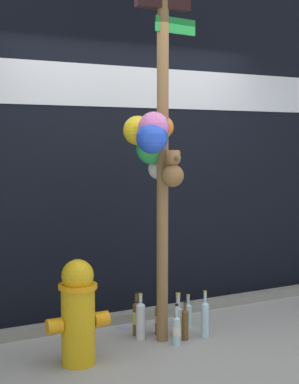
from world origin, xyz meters
name	(u,v)px	position (x,y,z in m)	size (l,w,h in m)	color
ground_plane	(210,359)	(0.00, 0.00, 0.00)	(14.00, 14.00, 0.00)	#9E9B93
building_wall	(127,110)	(0.00, 1.43, 1.88)	(10.00, 0.21, 3.76)	black
curb_strip	(145,314)	(0.00, 1.07, 0.04)	(8.00, 0.12, 0.08)	gray
memorial_post	(157,129)	(-0.18, 0.51, 1.69)	(0.58, 0.49, 2.96)	olive
fire_hydrant	(78,312)	(-0.89, 0.36, 0.38)	(0.46, 0.28, 0.76)	gold
bottle_0	(178,319)	(0.05, 0.55, 0.14)	(0.07, 0.07, 0.36)	silver
bottle_1	(141,320)	(-0.27, 0.61, 0.16)	(0.08, 0.08, 0.38)	silver
bottle_2	(177,329)	(-0.07, 0.36, 0.12)	(0.06, 0.06, 0.33)	#B2DBEA
bottle_3	(185,323)	(0.04, 0.43, 0.14)	(0.06, 0.06, 0.32)	brown
bottle_4	(205,318)	(0.22, 0.42, 0.16)	(0.07, 0.07, 0.38)	#B2DBEA
bottle_5	(188,314)	(0.23, 0.69, 0.11)	(0.06, 0.06, 0.28)	#B2DBEA
bottle_6	(159,319)	(-0.08, 0.64, 0.13)	(0.07, 0.07, 0.36)	brown
bottle_7	(137,317)	(-0.26, 0.71, 0.15)	(0.07, 0.07, 0.36)	brown
litter_1	(124,327)	(-0.27, 0.93, 0.00)	(0.13, 0.07, 0.01)	#8C99B2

